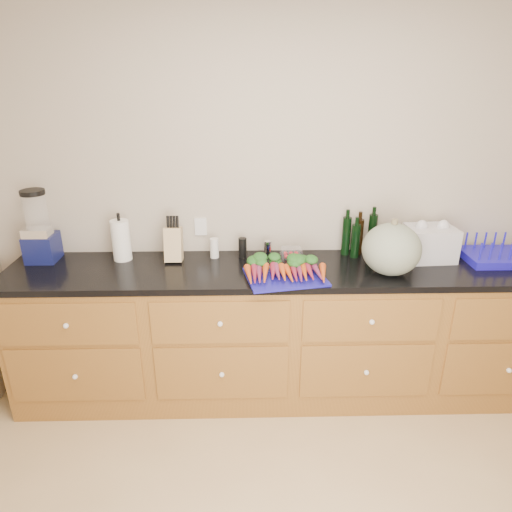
{
  "coord_description": "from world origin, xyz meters",
  "views": [
    {
      "loc": [
        -0.29,
        -1.36,
        2.1
      ],
      "look_at": [
        -0.23,
        1.2,
        1.06
      ],
      "focal_mm": 32.0,
      "sensor_mm": 36.0,
      "label": 1
    }
  ],
  "objects_px": {
    "knife_block": "(174,244)",
    "blender_appliance": "(39,231)",
    "carrots": "(285,270)",
    "tomato_box": "(291,253)",
    "squash": "(391,249)",
    "dish_rack": "(496,255)",
    "paper_towel": "(121,240)",
    "cutting_board": "(285,277)"
  },
  "relations": [
    {
      "from": "squash",
      "to": "cutting_board",
      "type": "bearing_deg",
      "value": -175.4
    },
    {
      "from": "knife_block",
      "to": "blender_appliance",
      "type": "bearing_deg",
      "value": 178.84
    },
    {
      "from": "paper_towel",
      "to": "cutting_board",
      "type": "bearing_deg",
      "value": -16.91
    },
    {
      "from": "blender_appliance",
      "to": "knife_block",
      "type": "distance_m",
      "value": 0.87
    },
    {
      "from": "paper_towel",
      "to": "knife_block",
      "type": "distance_m",
      "value": 0.35
    },
    {
      "from": "cutting_board",
      "to": "dish_rack",
      "type": "distance_m",
      "value": 1.43
    },
    {
      "from": "cutting_board",
      "to": "paper_towel",
      "type": "relative_size",
      "value": 1.72
    },
    {
      "from": "cutting_board",
      "to": "knife_block",
      "type": "height_order",
      "value": "knife_block"
    },
    {
      "from": "tomato_box",
      "to": "carrots",
      "type": "bearing_deg",
      "value": -102.97
    },
    {
      "from": "paper_towel",
      "to": "blender_appliance",
      "type": "bearing_deg",
      "value": -179.71
    },
    {
      "from": "blender_appliance",
      "to": "tomato_box",
      "type": "bearing_deg",
      "value": 0.44
    },
    {
      "from": "squash",
      "to": "knife_block",
      "type": "height_order",
      "value": "squash"
    },
    {
      "from": "squash",
      "to": "blender_appliance",
      "type": "xyz_separation_m",
      "value": [
        -2.22,
        0.27,
        0.05
      ]
    },
    {
      "from": "blender_appliance",
      "to": "squash",
      "type": "bearing_deg",
      "value": -6.83
    },
    {
      "from": "carrots",
      "to": "dish_rack",
      "type": "height_order",
      "value": "dish_rack"
    },
    {
      "from": "carrots",
      "to": "tomato_box",
      "type": "distance_m",
      "value": 0.3
    },
    {
      "from": "carrots",
      "to": "paper_towel",
      "type": "bearing_deg",
      "value": 164.98
    },
    {
      "from": "squash",
      "to": "dish_rack",
      "type": "height_order",
      "value": "squash"
    },
    {
      "from": "blender_appliance",
      "to": "tomato_box",
      "type": "relative_size",
      "value": 3.48
    },
    {
      "from": "cutting_board",
      "to": "blender_appliance",
      "type": "xyz_separation_m",
      "value": [
        -1.57,
        0.32,
        0.2
      ]
    },
    {
      "from": "paper_towel",
      "to": "dish_rack",
      "type": "xyz_separation_m",
      "value": [
        2.46,
        -0.08,
        -0.09
      ]
    },
    {
      "from": "dish_rack",
      "to": "squash",
      "type": "bearing_deg",
      "value": -166.11
    },
    {
      "from": "cutting_board",
      "to": "squash",
      "type": "bearing_deg",
      "value": 4.6
    },
    {
      "from": "dish_rack",
      "to": "knife_block",
      "type": "bearing_deg",
      "value": 178.38
    },
    {
      "from": "carrots",
      "to": "paper_towel",
      "type": "relative_size",
      "value": 1.8
    },
    {
      "from": "cutting_board",
      "to": "paper_towel",
      "type": "bearing_deg",
      "value": 163.09
    },
    {
      "from": "tomato_box",
      "to": "cutting_board",
      "type": "bearing_deg",
      "value": -101.54
    },
    {
      "from": "blender_appliance",
      "to": "dish_rack",
      "type": "relative_size",
      "value": 1.17
    },
    {
      "from": "carrots",
      "to": "knife_block",
      "type": "bearing_deg",
      "value": 159.68
    },
    {
      "from": "carrots",
      "to": "knife_block",
      "type": "height_order",
      "value": "knife_block"
    },
    {
      "from": "paper_towel",
      "to": "knife_block",
      "type": "bearing_deg",
      "value": -3.33
    },
    {
      "from": "dish_rack",
      "to": "blender_appliance",
      "type": "bearing_deg",
      "value": 178.51
    },
    {
      "from": "cutting_board",
      "to": "knife_block",
      "type": "relative_size",
      "value": 2.08
    },
    {
      "from": "carrots",
      "to": "paper_towel",
      "type": "xyz_separation_m",
      "value": [
        -1.05,
        0.28,
        0.1
      ]
    },
    {
      "from": "knife_block",
      "to": "tomato_box",
      "type": "height_order",
      "value": "knife_block"
    },
    {
      "from": "knife_block",
      "to": "dish_rack",
      "type": "bearing_deg",
      "value": -1.62
    },
    {
      "from": "blender_appliance",
      "to": "dish_rack",
      "type": "xyz_separation_m",
      "value": [
        2.98,
        -0.08,
        -0.17
      ]
    },
    {
      "from": "tomato_box",
      "to": "squash",
      "type": "bearing_deg",
      "value": -25.68
    },
    {
      "from": "squash",
      "to": "blender_appliance",
      "type": "height_order",
      "value": "blender_appliance"
    },
    {
      "from": "knife_block",
      "to": "dish_rack",
      "type": "height_order",
      "value": "knife_block"
    },
    {
      "from": "knife_block",
      "to": "tomato_box",
      "type": "relative_size",
      "value": 1.63
    },
    {
      "from": "cutting_board",
      "to": "carrots",
      "type": "height_order",
      "value": "carrots"
    }
  ]
}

